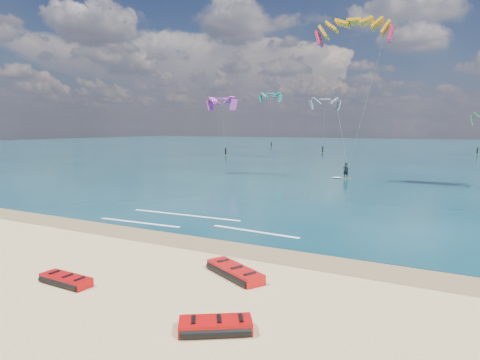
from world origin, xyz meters
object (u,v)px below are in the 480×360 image
at_px(packed_kite_left, 66,284).
at_px(packed_kite_mid, 235,276).
at_px(kitesurfer_main, 350,95).
at_px(packed_kite_right, 216,332).

distance_m(packed_kite_left, packed_kite_mid, 6.20).
bearing_deg(kitesurfer_main, packed_kite_mid, -128.02).
relative_size(packed_kite_mid, packed_kite_right, 1.36).
bearing_deg(packed_kite_right, packed_kite_mid, 79.05).
xyz_separation_m(packed_kite_mid, packed_kite_right, (1.70, -4.18, 0.00)).
relative_size(packed_kite_left, kitesurfer_main, 0.13).
bearing_deg(packed_kite_left, packed_kite_right, -2.89).
relative_size(packed_kite_left, packed_kite_mid, 0.75).
distance_m(packed_kite_mid, packed_kite_right, 4.51).
xyz_separation_m(packed_kite_mid, kitesurfer_main, (-3.46, 30.59, 8.94)).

